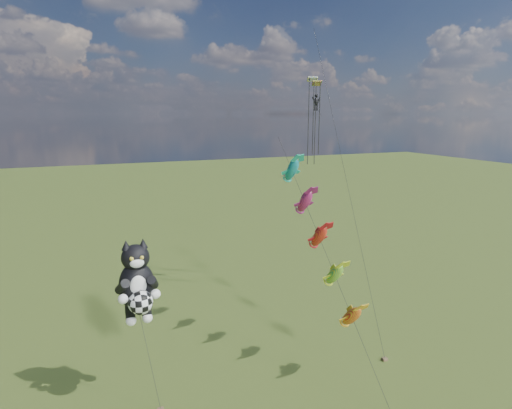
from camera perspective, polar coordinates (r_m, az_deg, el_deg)
name	(u,v)px	position (r m, az deg, el deg)	size (l,w,h in m)	color
cat_kite_rig	(137,283)	(29.54, -15.55, -10.07)	(2.75, 4.28, 10.86)	brown
fish_windsock_rig	(319,237)	(33.56, 8.43, -4.31)	(1.30, 15.96, 16.81)	brown
parafoil_rig	(317,108)	(44.67, 8.17, 12.61)	(3.36, 17.40, 27.39)	brown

